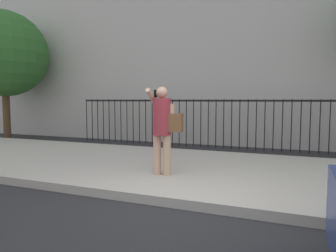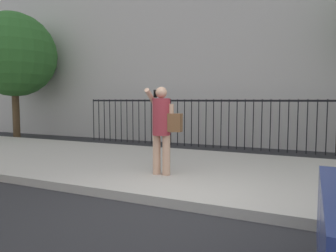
% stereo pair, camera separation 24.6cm
% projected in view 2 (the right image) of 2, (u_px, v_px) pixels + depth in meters
% --- Properties ---
extents(ground_plane, '(60.00, 60.00, 0.00)m').
position_uv_depth(ground_plane, '(173.00, 209.00, 4.54)').
color(ground_plane, '#28282B').
extents(sidewalk, '(28.00, 4.40, 0.15)m').
position_uv_depth(sidewalk, '(216.00, 172.00, 6.52)').
color(sidewalk, '#B2ADA3').
rests_on(sidewalk, ground).
extents(iron_fence, '(12.03, 0.04, 1.60)m').
position_uv_depth(iron_fence, '(249.00, 118.00, 9.80)').
color(iron_fence, black).
rests_on(iron_fence, ground).
extents(pedestrian_on_phone, '(0.66, 0.49, 1.67)m').
position_uv_depth(pedestrian_on_phone, '(163.00, 124.00, 5.93)').
color(pedestrian_on_phone, tan).
rests_on(pedestrian_on_phone, sidewalk).
extents(street_tree_mid, '(3.33, 3.33, 5.04)m').
position_uv_depth(street_tree_mid, '(14.00, 55.00, 12.56)').
color(street_tree_mid, '#4C3823').
rests_on(street_tree_mid, ground).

